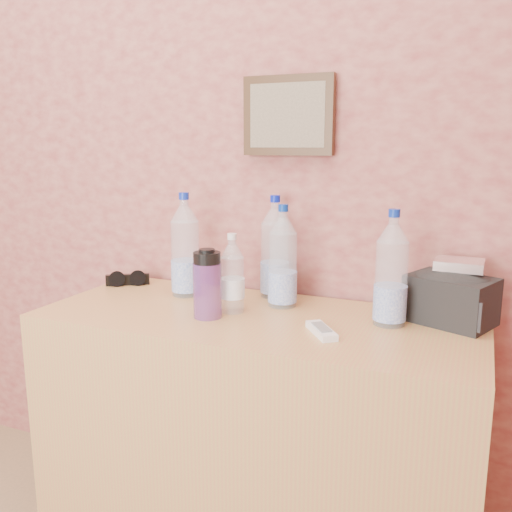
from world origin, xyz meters
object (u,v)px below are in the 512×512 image
Objects in this scene: pet_large_a at (185,250)px; toiletry_bag at (451,297)px; dresser at (256,440)px; foil_packet at (459,264)px; nalgene_bottle at (207,284)px; pet_large_c at (283,262)px; pet_large_d at (391,275)px; ac_remote at (321,331)px; pet_small at (232,278)px; pet_large_b at (275,252)px; sunglasses at (128,280)px.

toiletry_bag is at bearing 2.36° from pet_large_a.
foil_packet is (0.55, 0.18, 0.57)m from dresser.
pet_large_a is 1.69× the size of nalgene_bottle.
pet_large_c is 2.45× the size of foil_packet.
pet_large_c is (0.04, 0.12, 0.55)m from dresser.
pet_large_d is 2.43× the size of ac_remote.
pet_small reaches higher than nalgene_bottle.
pet_large_c is 0.17m from pet_small.
toiletry_bag is (0.66, 0.22, -0.02)m from nalgene_bottle.
nalgene_bottle is 0.69m from toiletry_bag.
pet_small is at bearing -143.30° from ac_remote.
ac_remote is at bearing -120.55° from toiletry_bag.
pet_large_b is 0.22m from pet_small.
pet_large_b is 0.11m from pet_large_c.
pet_large_d is 0.52m from nalgene_bottle.
dresser is at bearing -48.62° from sunglasses.
pet_large_a is 2.57× the size of ac_remote.
pet_large_a is at bearing 153.80° from pet_small.
dresser is 3.85× the size of pet_large_b.
pet_large_c is at bearing 44.79° from pet_small.
nalgene_bottle is at bearing -108.95° from pet_large_b.
pet_large_c is 0.31m from ac_remote.
ac_remote is at bearing -134.84° from pet_large_d.
toiletry_bag is at bearing 13.37° from pet_small.
sunglasses is (-0.54, -0.07, -0.13)m from pet_large_b.
pet_large_b is 2.51× the size of ac_remote.
sunglasses is (-0.49, 0.14, -0.09)m from pet_small.
nalgene_bottle is at bearing -119.92° from pet_small.
ac_remote is at bearing -2.03° from nalgene_bottle.
ac_remote is at bearing -20.69° from pet_large_a.
pet_large_c is (0.34, 0.01, -0.01)m from pet_large_a.
sunglasses is at bearing 165.05° from dresser.
pet_large_c reaches higher than sunglasses.
pet_large_c reaches higher than toiletry_bag.
foil_packet is (0.01, 0.03, 0.09)m from toiletry_bag.
pet_small is 1.08× the size of toiletry_bag.
pet_large_c is at bearing 0.93° from pet_large_a.
toiletry_bag is at bearing 18.70° from nalgene_bottle.
pet_small is at bearing 60.08° from nalgene_bottle.
pet_large_c is 0.50m from toiletry_bag.
dresser is 0.48m from ac_remote.
ac_remote is 0.39m from toiletry_bag.
pet_small is 0.52m from sunglasses.
pet_large_b is at bearing -164.56° from toiletry_bag.
pet_large_d is at bearing -20.14° from pet_large_b.
pet_large_c reaches higher than pet_small.
sunglasses is 1.12m from foil_packet.
pet_large_b is 0.42m from ac_remote.
foil_packet is (0.51, 0.05, 0.02)m from pet_large_c.
sunglasses is at bearing -178.56° from foil_packet.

